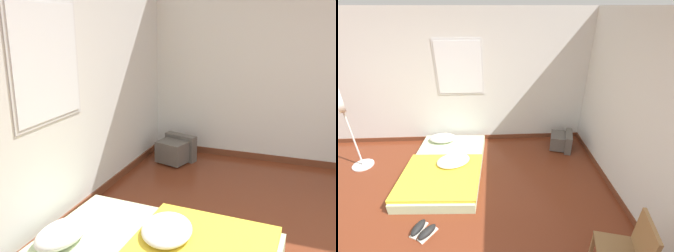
% 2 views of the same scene
% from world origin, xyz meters
% --- Properties ---
extents(wall_back, '(7.55, 0.08, 2.60)m').
position_xyz_m(wall_back, '(0.00, 2.67, 1.29)').
color(wall_back, silver).
rests_on(wall_back, ground_plane).
extents(crt_tv, '(0.51, 0.52, 0.36)m').
position_xyz_m(crt_tv, '(2.09, 2.18, 0.17)').
color(crt_tv, '#56514C').
rests_on(crt_tv, ground_plane).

